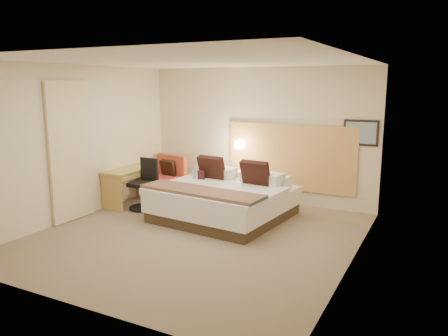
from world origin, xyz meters
The scene contains 19 objects.
floor centered at (0.00, 0.00, -0.01)m, with size 4.80×5.00×0.02m, color #796851.
ceiling centered at (0.00, 0.00, 2.71)m, with size 4.80×5.00×0.02m, color white.
wall_back centered at (0.00, 2.51, 1.35)m, with size 4.80×0.02×2.70m, color beige.
wall_front centered at (0.00, -2.51, 1.35)m, with size 4.80×0.02×2.70m, color beige.
wall_left centered at (-2.41, 0.00, 1.35)m, with size 0.02×5.00×2.70m, color beige.
wall_right centered at (2.41, 0.00, 1.35)m, with size 0.02×5.00×2.70m, color beige.
headboard_panel centered at (0.70, 2.47, 0.95)m, with size 2.60×0.04×1.30m, color tan.
art_frame centered at (2.02, 2.48, 1.50)m, with size 0.62×0.03×0.47m, color black.
art_canvas centered at (2.02, 2.46, 1.50)m, with size 0.54×0.01×0.39m, color gray.
lamp_arm centered at (-0.35, 2.42, 1.15)m, with size 0.02×0.02×0.12m, color silver.
lamp_shade centered at (-0.35, 2.36, 1.15)m, with size 0.15×0.15×0.15m, color #FFEDC6.
curtain centered at (-2.36, -0.25, 1.22)m, with size 0.06×0.90×2.42m, color beige.
bottle_a centered at (-0.81, 1.30, 0.65)m, with size 0.06×0.06×0.20m, color #90CBDF.
menu_folder centered at (-0.64, 1.28, 0.66)m, with size 0.13×0.05×0.22m, color black.
bed centered at (-0.04, 1.09, 0.34)m, with size 2.33×2.29×1.05m.
lounge_chair centered at (-1.96, 2.00, 0.34)m, with size 0.90×0.82×0.84m.
side_table centered at (-0.73, 1.28, 0.31)m, with size 0.61×0.61×0.55m.
desk centered at (-2.11, 1.03, 0.57)m, with size 0.55×1.16×0.72m.
desk_chair centered at (-1.66, 0.89, 0.40)m, with size 0.58×0.58×0.96m.
Camera 1 is at (3.40, -5.65, 2.37)m, focal length 35.00 mm.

